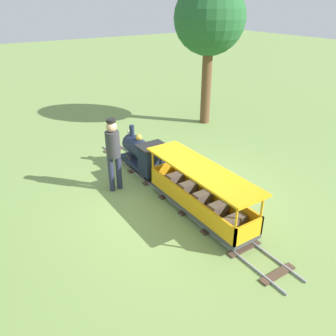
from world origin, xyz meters
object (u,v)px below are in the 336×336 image
Objects in this scene: locomotive at (144,154)px; conductor_person at (113,150)px; oak_tree_far at (210,20)px; passenger_car at (200,196)px.

conductor_person is (-0.93, -0.34, 0.47)m from locomotive.
oak_tree_far is at bearing 30.45° from locomotive.
conductor_person is 0.38× the size of oak_tree_far.
passenger_car is at bearing -130.08° from oak_tree_far.
locomotive is 4.91m from oak_tree_far.
locomotive is 0.89× the size of conductor_person.
locomotive is at bearing -149.55° from oak_tree_far.
oak_tree_far is at bearing 28.49° from conductor_person.
locomotive is 0.33× the size of oak_tree_far.
oak_tree_far reaches higher than conductor_person.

